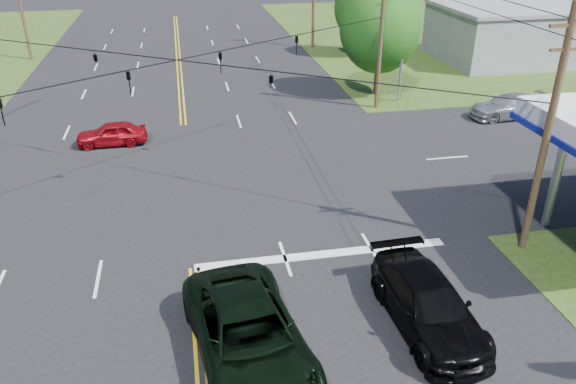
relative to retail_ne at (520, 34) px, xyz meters
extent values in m
plane|color=black|center=(-30.00, -20.00, -2.20)|extent=(280.00, 280.00, 0.00)
cube|color=#283C13|center=(5.00, 12.00, -2.20)|extent=(46.00, 48.00, 0.03)
cube|color=silver|center=(-25.00, -28.00, -2.20)|extent=(10.00, 0.50, 0.02)
cube|color=slate|center=(0.00, 0.00, 0.00)|extent=(14.00, 10.00, 4.40)
cylinder|color=#A5A5AA|center=(-15.00, -27.50, 0.12)|extent=(0.36, 0.36, 4.65)
cylinder|color=#3F291B|center=(-17.00, -29.00, 2.55)|extent=(0.28, 0.28, 9.50)
cube|color=#3F291B|center=(-17.00, -29.00, 6.50)|extent=(1.60, 0.12, 0.12)
cube|color=#3F291B|center=(-17.00, -29.00, 5.70)|extent=(1.20, 0.10, 0.10)
cylinder|color=#3F291B|center=(-17.00, -11.00, 2.55)|extent=(0.28, 0.28, 9.50)
cylinder|color=#3F291B|center=(-43.00, 8.00, 2.80)|extent=(0.28, 0.28, 10.00)
imported|color=black|center=(-36.50, -24.50, 3.22)|extent=(0.17, 0.21, 1.05)
imported|color=black|center=(-32.08, -21.44, 3.22)|extent=(0.17, 0.21, 1.05)
imported|color=black|center=(-27.92, -18.56, 3.22)|extent=(0.17, 0.21, 1.05)
imported|color=black|center=(-23.50, -15.50, 3.22)|extent=(0.17, 0.21, 1.05)
imported|color=black|center=(-33.90, -17.30, 3.50)|extent=(1.24, 0.26, 0.50)
imported|color=black|center=(-26.10, -22.70, 3.50)|extent=(1.24, 0.26, 0.50)
cylinder|color=black|center=(-17.00, -22.00, 6.10)|extent=(0.04, 100.00, 0.04)
cylinder|color=#3F291B|center=(-16.00, -8.00, -0.55)|extent=(0.36, 0.36, 3.30)
ellipsoid|color=#144A13|center=(-16.00, -8.00, 2.67)|extent=(5.70, 5.70, 6.60)
cylinder|color=#3F291B|center=(-13.50, 4.00, -0.77)|extent=(0.36, 0.36, 2.86)
ellipsoid|color=#144A13|center=(-13.50, 4.00, 2.03)|extent=(4.94, 4.94, 5.72)
cylinder|color=#3F291B|center=(4.00, 10.00, -0.66)|extent=(0.36, 0.36, 3.08)
imported|color=black|center=(-28.56, -33.14, -1.28)|extent=(3.92, 6.99, 1.84)
imported|color=black|center=(-22.70, -32.65, -1.38)|extent=(2.53, 5.76, 1.65)
imported|color=maroon|center=(-34.06, -14.50, -1.53)|extent=(3.95, 1.62, 1.34)
imported|color=#A5A5AA|center=(-9.22, -14.50, -1.45)|extent=(5.25, 2.27, 1.50)
cylinder|color=#A5A5AA|center=(-15.02, -10.00, 2.36)|extent=(0.20, 0.20, 9.11)
camera|label=1|loc=(-29.84, -45.95, 9.96)|focal=35.00mm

